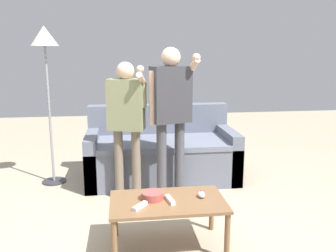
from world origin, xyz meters
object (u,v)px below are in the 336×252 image
object	(u,v)px
couch	(161,154)
snack_bowl	(152,196)
game_remote_wand_far	(170,200)
player_left	(126,115)
coffee_table	(168,206)
game_remote_nunchuk	(201,195)
floor_lamp	(45,51)
game_remote_wand_spare	(140,206)
game_remote_wand_near	(152,194)
player_center	(171,106)

from	to	relation	value
couch	snack_bowl	size ratio (longest dim) A/B	10.27
couch	game_remote_wand_far	xyz separation A→B (m)	(-0.11, -1.66, 0.11)
snack_bowl	player_left	distance (m)	1.12
coffee_table	game_remote_nunchuk	world-z (taller)	game_remote_nunchuk
snack_bowl	player_left	xyz separation A→B (m)	(-0.18, 0.99, 0.49)
player_left	floor_lamp	bearing A→B (deg)	145.82
floor_lamp	game_remote_wand_spare	size ratio (longest dim) A/B	12.91
game_remote_nunchuk	game_remote_wand_near	xyz separation A→B (m)	(-0.40, 0.08, -0.01)
game_remote_wand_near	game_remote_wand_far	bearing A→B (deg)	-43.85
player_center	player_left	size ratio (longest dim) A/B	1.10
couch	coffee_table	size ratio (longest dim) A/B	1.98
player_left	game_remote_nunchuk	bearing A→B (deg)	-60.00
game_remote_nunchuk	game_remote_wand_far	bearing A→B (deg)	-169.28
player_center	game_remote_wand_near	bearing A→B (deg)	-107.66
game_remote_nunchuk	player_center	distance (m)	1.13
coffee_table	game_remote_nunchuk	xyz separation A→B (m)	(0.28, 0.03, 0.08)
player_center	game_remote_nunchuk	bearing A→B (deg)	-82.95
coffee_table	game_remote_wand_near	distance (m)	0.17
player_center	couch	bearing A→B (deg)	92.88
couch	snack_bowl	world-z (taller)	couch
coffee_table	game_remote_nunchuk	bearing A→B (deg)	5.14
snack_bowl	player_center	bearing A→B (deg)	73.51
floor_lamp	game_remote_wand_far	distance (m)	2.36
player_left	player_center	bearing A→B (deg)	-5.24
couch	game_remote_nunchuk	xyz separation A→B (m)	(0.15, -1.61, 0.12)
game_remote_nunchuk	game_remote_wand_near	size ratio (longest dim) A/B	0.58
snack_bowl	coffee_table	bearing A→B (deg)	-19.80
game_remote_wand_spare	couch	bearing A→B (deg)	78.46
couch	floor_lamp	bearing A→B (deg)	179.84
snack_bowl	game_remote_wand_near	size ratio (longest dim) A/B	1.17
snack_bowl	player_center	size ratio (longest dim) A/B	0.11
coffee_table	player_center	xyz separation A→B (m)	(0.16, 0.99, 0.66)
game_remote_wand_near	game_remote_wand_far	xyz separation A→B (m)	(0.13, -0.13, -0.00)
couch	game_remote_nunchuk	bearing A→B (deg)	-84.62
game_remote_wand_spare	game_remote_nunchuk	bearing A→B (deg)	15.12
player_center	game_remote_wand_far	xyz separation A→B (m)	(-0.15, -1.01, -0.60)
player_center	game_remote_wand_spare	world-z (taller)	player_center
couch	coffee_table	distance (m)	1.64
player_left	game_remote_wand_spare	xyz separation A→B (m)	(0.07, -1.14, -0.50)
game_remote_wand_far	game_remote_wand_spare	world-z (taller)	same
player_left	game_remote_wand_far	size ratio (longest dim) A/B	8.71
game_remote_wand_far	player_left	bearing A→B (deg)	106.59
game_remote_nunchuk	coffee_table	bearing A→B (deg)	-174.86
snack_bowl	floor_lamp	distance (m)	2.24
snack_bowl	player_left	bearing A→B (deg)	100.41
snack_bowl	player_left	size ratio (longest dim) A/B	0.12
game_remote_wand_near	game_remote_wand_far	size ratio (longest dim) A/B	0.90
snack_bowl	floor_lamp	world-z (taller)	floor_lamp
floor_lamp	game_remote_wand_far	size ratio (longest dim) A/B	10.98
player_left	game_remote_wand_near	distance (m)	1.07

